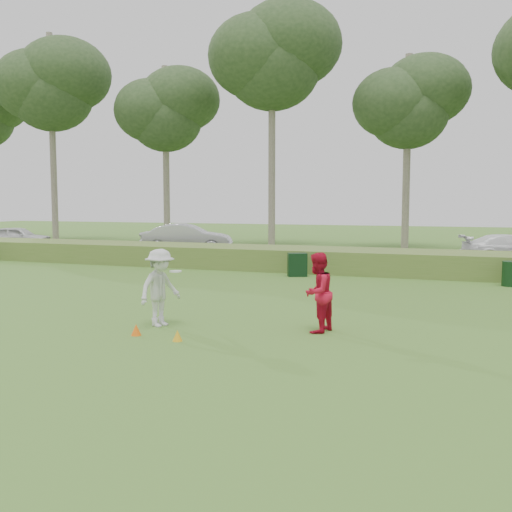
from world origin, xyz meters
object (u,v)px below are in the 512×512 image
at_px(player_white, 160,288).
at_px(trash_bin, 511,274).
at_px(cone_yellow, 177,336).
at_px(player_red, 317,292).
at_px(car_mid, 187,239).
at_px(car_left, 18,237).
at_px(utility_cabinet, 297,265).
at_px(cone_orange, 136,330).

height_order(player_white, trash_bin, player_white).
bearing_deg(cone_yellow, player_white, 132.52).
xyz_separation_m(player_red, car_mid, (-11.20, 15.69, -0.00)).
height_order(player_red, trash_bin, player_red).
relative_size(player_red, car_left, 0.45).
bearing_deg(car_left, utility_cabinet, -129.58).
xyz_separation_m(car_left, car_mid, (11.37, 0.18, 0.15)).
height_order(player_red, cone_orange, player_red).
bearing_deg(player_red, utility_cabinet, -147.63).
distance_m(cone_orange, car_left, 25.65).
xyz_separation_m(cone_yellow, trash_bin, (6.83, 10.67, 0.31)).
distance_m(cone_orange, car_mid, 18.97).
bearing_deg(car_mid, player_red, -163.30).
xyz_separation_m(player_white, cone_orange, (-0.02, -0.99, -0.76)).
distance_m(car_left, car_mid, 11.37).
xyz_separation_m(player_red, utility_cabinet, (-3.03, 8.88, -0.42)).
bearing_deg(trash_bin, player_red, -116.26).
relative_size(trash_bin, car_mid, 0.17).
relative_size(cone_orange, trash_bin, 0.29).
xyz_separation_m(cone_orange, car_mid, (-7.71, 17.32, 0.74)).
bearing_deg(car_mid, trash_bin, -132.35).
xyz_separation_m(cone_orange, trash_bin, (7.88, 10.53, 0.30)).
relative_size(cone_yellow, car_left, 0.06).
xyz_separation_m(cone_orange, car_left, (-19.07, 17.14, 0.60)).
bearing_deg(player_white, utility_cabinet, 14.41).
bearing_deg(player_red, trash_bin, 167.29).
xyz_separation_m(cone_yellow, car_mid, (-8.76, 17.46, 0.75)).
distance_m(player_white, cone_yellow, 1.71).
distance_m(utility_cabinet, car_left, 20.63).
bearing_deg(player_white, cone_orange, -163.96).
bearing_deg(player_red, cone_yellow, -40.51).
height_order(player_white, utility_cabinet, player_white).
relative_size(player_white, player_red, 1.01).
bearing_deg(utility_cabinet, trash_bin, -24.43).
height_order(cone_orange, utility_cabinet, utility_cabinet).
height_order(player_red, cone_yellow, player_red).
bearing_deg(car_mid, cone_orange, -174.83).
bearing_deg(utility_cabinet, cone_yellow, -111.42).
bearing_deg(player_white, trash_bin, -22.39).
xyz_separation_m(trash_bin, car_mid, (-15.59, 6.79, 0.44)).
bearing_deg(cone_yellow, car_mid, 116.64).
bearing_deg(trash_bin, cone_orange, -126.83).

